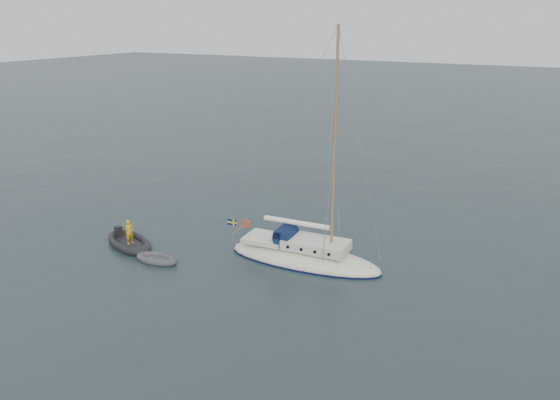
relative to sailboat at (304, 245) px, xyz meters
The scene contains 4 objects.
ground 2.86m from the sailboat, 38.65° to the right, with size 300.00×300.00×0.00m, color black.
sailboat is the anchor object (origin of this frame).
dinghy 8.38m from the sailboat, 151.69° to the right, with size 2.63×1.19×0.38m.
rib 10.76m from the sailboat, 163.88° to the right, with size 4.29×1.95×1.74m.
Camera 1 is at (10.06, -23.69, 13.06)m, focal length 35.00 mm.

